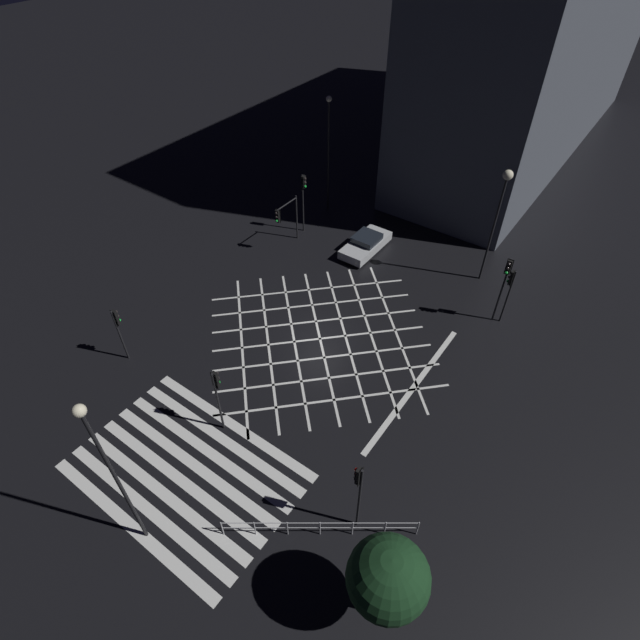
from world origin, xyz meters
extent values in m
plane|color=black|center=(0.00, 0.00, 0.00)|extent=(200.00, 200.00, 0.00)
cube|color=silver|center=(0.00, -7.44, 0.00)|extent=(10.23, 0.50, 0.01)
cube|color=silver|center=(0.00, -8.34, 0.00)|extent=(10.23, 0.50, 0.01)
cube|color=silver|center=(0.00, -9.24, 0.00)|extent=(10.23, 0.50, 0.01)
cube|color=silver|center=(0.00, -10.14, 0.00)|extent=(10.23, 0.50, 0.01)
cube|color=silver|center=(0.00, -11.04, 0.00)|extent=(10.23, 0.50, 0.01)
cube|color=silver|center=(0.00, -11.94, 0.00)|extent=(10.23, 0.50, 0.01)
cube|color=silver|center=(0.00, -12.84, 0.00)|extent=(10.23, 0.50, 0.01)
cube|color=silver|center=(0.00, -13.74, 0.00)|extent=(10.23, 0.50, 0.01)
cube|color=silver|center=(3.22, -3.22, 0.00)|extent=(8.94, 8.94, 0.01)
cube|color=silver|center=(-3.22, -3.22, 0.00)|extent=(8.94, 8.94, 0.01)
cube|color=silver|center=(2.14, -2.14, 0.00)|extent=(8.94, 8.94, 0.01)
cube|color=silver|center=(-2.14, -2.14, 0.00)|extent=(8.94, 8.94, 0.01)
cube|color=silver|center=(1.07, -1.07, 0.00)|extent=(8.94, 8.94, 0.01)
cube|color=silver|center=(-1.07, -1.07, 0.00)|extent=(8.94, 8.94, 0.01)
cube|color=silver|center=(0.00, 0.00, 0.00)|extent=(8.94, 8.94, 0.01)
cube|color=silver|center=(0.00, 0.00, 0.00)|extent=(8.94, 8.94, 0.01)
cube|color=silver|center=(-1.07, 1.07, 0.00)|extent=(8.94, 8.94, 0.01)
cube|color=silver|center=(1.07, 1.07, 0.00)|extent=(8.94, 8.94, 0.01)
cube|color=silver|center=(-2.14, 2.14, 0.00)|extent=(8.94, 8.94, 0.01)
cube|color=silver|center=(2.14, 2.14, 0.00)|extent=(8.94, 8.94, 0.01)
cube|color=silver|center=(-3.22, 3.22, 0.00)|extent=(8.94, 8.94, 0.01)
cube|color=silver|center=(3.22, 3.22, 0.00)|extent=(8.94, 8.94, 0.01)
cube|color=silver|center=(6.18, 0.00, 0.00)|extent=(0.30, 10.23, 0.01)
cube|color=beige|center=(-5.03, 49.58, 2.00)|extent=(0.06, 1.40, 1.80)
cube|color=beige|center=(-5.03, 45.88, 2.00)|extent=(0.06, 1.40, 1.80)
cube|color=beige|center=(-5.03, 42.18, 2.00)|extent=(0.06, 1.40, 1.80)
cube|color=black|center=(-5.03, 38.48, 2.00)|extent=(0.06, 1.40, 1.80)
cube|color=beige|center=(-5.03, 34.78, 2.00)|extent=(0.06, 1.40, 1.80)
cube|color=beige|center=(-5.03, 31.08, 2.00)|extent=(0.06, 1.40, 1.80)
cube|color=beige|center=(-5.03, 27.38, 2.00)|extent=(0.06, 1.40, 1.80)
cube|color=black|center=(-5.03, 23.68, 2.00)|extent=(0.06, 1.40, 1.80)
cube|color=black|center=(-5.03, 19.98, 2.00)|extent=(0.06, 1.40, 1.80)
cube|color=beige|center=(-5.03, 16.28, 2.00)|extent=(0.06, 1.40, 1.80)
cube|color=black|center=(-5.03, 49.58, 5.25)|extent=(0.06, 1.40, 1.80)
cube|color=beige|center=(-5.03, 45.88, 5.25)|extent=(0.06, 1.40, 1.80)
cube|color=beige|center=(-5.03, 42.18, 5.25)|extent=(0.06, 1.40, 1.80)
cube|color=beige|center=(-5.03, 38.48, 5.25)|extent=(0.06, 1.40, 1.80)
cube|color=beige|center=(-5.03, 34.78, 5.25)|extent=(0.06, 1.40, 1.80)
cube|color=black|center=(-5.03, 31.08, 5.25)|extent=(0.06, 1.40, 1.80)
cube|color=beige|center=(-5.03, 27.38, 5.25)|extent=(0.06, 1.40, 1.80)
cube|color=beige|center=(-5.03, 23.68, 5.25)|extent=(0.06, 1.40, 1.80)
cube|color=black|center=(-5.03, 19.98, 5.25)|extent=(0.06, 1.40, 1.80)
cube|color=black|center=(-5.03, 16.28, 5.25)|extent=(0.06, 1.40, 1.80)
cube|color=black|center=(-5.03, 49.58, 8.50)|extent=(0.06, 1.40, 1.80)
cube|color=beige|center=(-5.03, 45.88, 8.50)|extent=(0.06, 1.40, 1.80)
cube|color=black|center=(-5.03, 42.18, 8.50)|extent=(0.06, 1.40, 1.80)
cube|color=black|center=(-5.03, 38.48, 8.50)|extent=(0.06, 1.40, 1.80)
cube|color=black|center=(-5.03, 34.78, 8.50)|extent=(0.06, 1.40, 1.80)
cube|color=black|center=(-5.03, 31.08, 8.50)|extent=(0.06, 1.40, 1.80)
cube|color=beige|center=(-5.03, 27.38, 8.50)|extent=(0.06, 1.40, 1.80)
cube|color=beige|center=(-5.03, 23.68, 8.50)|extent=(0.06, 1.40, 1.80)
cube|color=black|center=(-5.03, 19.98, 8.50)|extent=(0.06, 1.40, 1.80)
cube|color=black|center=(-5.03, 16.28, 8.50)|extent=(0.06, 1.40, 1.80)
cube|color=beige|center=(-5.03, 31.08, 11.75)|extent=(0.06, 1.40, 1.80)
cube|color=beige|center=(-5.03, 27.38, 11.75)|extent=(0.06, 1.40, 1.80)
cube|color=beige|center=(-5.03, 23.68, 11.75)|extent=(0.06, 1.40, 1.80)
cube|color=black|center=(-5.03, 19.98, 11.75)|extent=(0.06, 1.40, 1.80)
cube|color=black|center=(-5.03, 16.28, 11.75)|extent=(0.06, 1.40, 1.80)
cylinder|color=black|center=(-0.25, -7.81, 2.02)|extent=(0.11, 0.11, 4.03)
cube|color=black|center=(-0.25, -7.67, 3.53)|extent=(0.28, 0.16, 0.90)
sphere|color=black|center=(-0.25, -7.56, 3.83)|extent=(0.18, 0.18, 0.18)
sphere|color=black|center=(-0.25, -7.56, 3.53)|extent=(0.18, 0.18, 0.18)
sphere|color=green|center=(-0.25, -7.56, 3.23)|extent=(0.18, 0.18, 0.18)
cube|color=black|center=(-0.25, -7.76, 3.53)|extent=(0.36, 0.02, 0.98)
cylinder|color=black|center=(-7.50, 7.56, 1.73)|extent=(0.11, 0.11, 3.46)
cylinder|color=black|center=(-7.50, 6.52, 3.31)|extent=(0.09, 2.07, 0.09)
cube|color=black|center=(-7.50, 5.49, 2.86)|extent=(0.28, 0.16, 0.90)
sphere|color=black|center=(-7.50, 5.38, 3.16)|extent=(0.18, 0.18, 0.18)
sphere|color=black|center=(-7.50, 5.38, 2.86)|extent=(0.18, 0.18, 0.18)
sphere|color=green|center=(-7.50, 5.38, 2.56)|extent=(0.18, 0.18, 0.18)
cube|color=black|center=(-7.50, 5.58, 2.86)|extent=(0.36, 0.02, 0.98)
cylinder|color=black|center=(-7.88, -7.54, 1.76)|extent=(0.11, 0.11, 3.51)
cube|color=black|center=(-7.88, -7.40, 3.01)|extent=(0.28, 0.16, 0.90)
sphere|color=black|center=(-7.88, -7.29, 3.31)|extent=(0.18, 0.18, 0.18)
sphere|color=black|center=(-7.88, -7.29, 3.01)|extent=(0.18, 0.18, 0.18)
sphere|color=green|center=(-7.88, -7.29, 2.71)|extent=(0.18, 0.18, 0.18)
cube|color=black|center=(-7.88, -7.49, 3.01)|extent=(0.36, 0.02, 0.98)
cylinder|color=black|center=(7.57, 7.49, 2.28)|extent=(0.11, 0.11, 4.56)
cube|color=black|center=(7.57, 7.35, 4.06)|extent=(0.28, 0.16, 0.90)
sphere|color=black|center=(7.57, 7.24, 4.36)|extent=(0.18, 0.18, 0.18)
sphere|color=black|center=(7.57, 7.24, 4.06)|extent=(0.18, 0.18, 0.18)
sphere|color=green|center=(7.57, 7.24, 3.76)|extent=(0.18, 0.18, 0.18)
cube|color=black|center=(7.57, 7.44, 4.06)|extent=(0.36, 0.02, 0.98)
cylinder|color=black|center=(7.72, -8.07, 2.15)|extent=(0.11, 0.11, 4.31)
cube|color=black|center=(7.59, -8.07, 3.81)|extent=(0.16, 0.28, 0.90)
sphere|color=red|center=(7.47, -8.07, 4.11)|extent=(0.18, 0.18, 0.18)
sphere|color=black|center=(7.47, -8.07, 3.81)|extent=(0.18, 0.18, 0.18)
sphere|color=black|center=(7.47, -8.07, 3.51)|extent=(0.18, 0.18, 0.18)
cube|color=black|center=(7.68, -8.07, 3.81)|extent=(0.02, 0.36, 0.98)
cylinder|color=black|center=(-7.74, 8.64, 2.25)|extent=(0.11, 0.11, 4.50)
cube|color=black|center=(-7.61, 8.64, 4.00)|extent=(0.16, 0.28, 0.90)
sphere|color=black|center=(-7.50, 8.64, 4.30)|extent=(0.18, 0.18, 0.18)
sphere|color=black|center=(-7.50, 8.64, 4.00)|extent=(0.18, 0.18, 0.18)
sphere|color=green|center=(-7.50, 8.64, 3.70)|extent=(0.18, 0.18, 0.18)
cube|color=black|center=(-7.70, 8.64, 4.00)|extent=(0.02, 0.36, 0.98)
cylinder|color=black|center=(7.98, 7.65, 1.88)|extent=(0.11, 0.11, 3.76)
cube|color=black|center=(7.85, 7.65, 3.26)|extent=(0.16, 0.28, 0.90)
sphere|color=black|center=(7.74, 7.65, 3.56)|extent=(0.18, 0.18, 0.18)
sphere|color=black|center=(7.74, 7.65, 3.26)|extent=(0.18, 0.18, 0.18)
sphere|color=green|center=(7.74, 7.65, 2.96)|extent=(0.18, 0.18, 0.18)
cube|color=black|center=(7.94, 7.65, 3.26)|extent=(0.02, 0.36, 0.98)
cylinder|color=black|center=(5.34, 10.88, 3.64)|extent=(0.14, 0.14, 7.27)
sphere|color=#F4EAC6|center=(5.34, 10.88, 7.45)|extent=(0.60, 0.60, 0.60)
cylinder|color=black|center=(0.85, -13.58, 4.21)|extent=(0.14, 0.14, 8.41)
sphere|color=#F4EAC6|center=(0.85, -13.58, 8.54)|extent=(0.44, 0.44, 0.44)
cylinder|color=black|center=(-8.08, 12.29, 4.20)|extent=(0.14, 0.14, 8.39)
sphere|color=#F4EAC6|center=(-8.08, 12.29, 8.52)|extent=(0.42, 0.42, 0.42)
cylinder|color=#38281C|center=(10.23, -10.37, 1.11)|extent=(0.35, 0.35, 2.23)
sphere|color=#143319|center=(10.23, -10.37, 3.30)|extent=(2.85, 2.85, 2.85)
cube|color=#B7BABC|center=(-2.56, 9.08, 0.49)|extent=(1.87, 4.32, 0.61)
cube|color=black|center=(-2.56, 9.19, 1.02)|extent=(1.64, 1.81, 0.44)
sphere|color=white|center=(-1.98, 6.97, 0.44)|extent=(0.16, 0.16, 0.16)
sphere|color=white|center=(-3.14, 6.97, 0.44)|extent=(0.16, 0.16, 0.16)
cylinder|color=black|center=(-1.74, 7.74, 0.31)|extent=(0.20, 0.62, 0.62)
cylinder|color=black|center=(-3.37, 7.74, 0.31)|extent=(0.20, 0.62, 0.62)
cylinder|color=black|center=(-1.74, 10.42, 0.31)|extent=(0.20, 0.62, 0.62)
cylinder|color=black|center=(-3.37, 10.42, 0.31)|extent=(0.20, 0.62, 0.62)
cylinder|color=#B7B7BC|center=(3.45, -11.68, 0.53)|extent=(0.05, 0.05, 1.05)
cylinder|color=#B7B7BC|center=(4.54, -10.90, 0.53)|extent=(0.05, 0.05, 1.05)
cylinder|color=#B7B7BC|center=(5.63, -10.11, 0.53)|extent=(0.05, 0.05, 1.05)
cylinder|color=#B7B7BC|center=(6.71, -9.33, 0.53)|extent=(0.05, 0.05, 1.05)
cylinder|color=#B7B7BC|center=(7.80, -8.55, 0.53)|extent=(0.05, 0.05, 1.05)
cylinder|color=#B7B7BC|center=(8.89, -7.77, 0.53)|extent=(0.05, 0.05, 1.05)
cylinder|color=#B7B7BC|center=(9.98, -6.98, 0.53)|extent=(0.05, 0.05, 1.05)
cylinder|color=#B7B7BC|center=(6.71, -9.33, 1.01)|extent=(6.54, 4.72, 0.04)
cylinder|color=#B7B7BC|center=(6.71, -9.33, 0.58)|extent=(6.54, 4.72, 0.04)
camera|label=1|loc=(12.03, -16.71, 20.78)|focal=28.00mm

